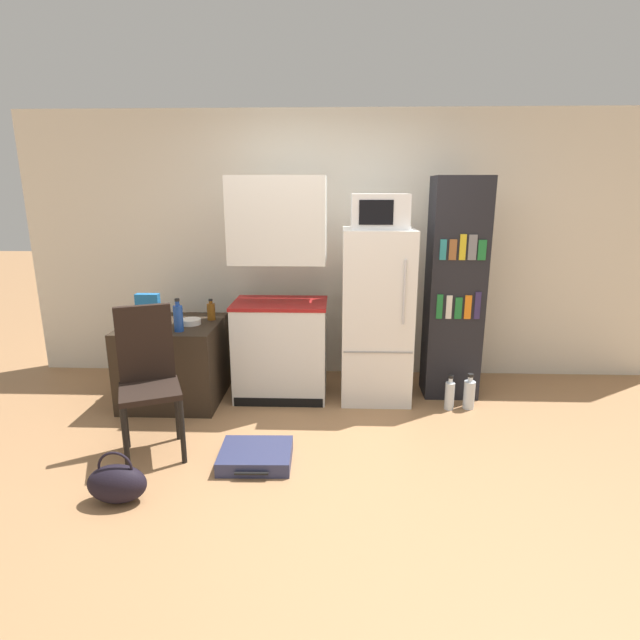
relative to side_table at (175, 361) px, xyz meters
name	(u,v)px	position (x,y,z in m)	size (l,w,h in m)	color
ground_plane	(325,475)	(1.37, -1.20, -0.35)	(24.00, 24.00, 0.00)	#A3754C
wall_back	(351,247)	(1.57, 0.80, 0.93)	(6.40, 0.10, 2.56)	silver
side_table	(175,361)	(0.00, 0.00, 0.00)	(0.82, 0.80, 0.71)	#2D2319
kitchen_hutch	(280,298)	(0.94, 0.13, 0.56)	(0.83, 0.56, 1.95)	silver
refrigerator	(376,316)	(1.79, 0.12, 0.40)	(0.60, 0.59, 1.52)	white
microwave	(379,211)	(1.79, 0.12, 1.31)	(0.47, 0.41, 0.29)	silver
bookshelf	(455,290)	(2.48, 0.22, 0.62)	(0.48, 0.36, 1.95)	black
bottle_clear_short	(141,310)	(-0.33, 0.15, 0.43)	(0.08, 0.08, 0.18)	silver
bottle_blue_soda	(178,318)	(0.14, -0.25, 0.47)	(0.08, 0.08, 0.27)	#1E47A3
bottle_amber_beer	(211,311)	(0.32, 0.13, 0.43)	(0.07, 0.07, 0.19)	brown
bowl	(191,322)	(0.18, -0.04, 0.38)	(0.17, 0.17, 0.05)	silver
cereal_box	(149,312)	(-0.12, -0.20, 0.50)	(0.19, 0.07, 0.30)	#1E66A8
chair	(148,369)	(0.11, -0.90, 0.26)	(0.53, 0.53, 1.06)	black
suitcase_large_flat	(256,456)	(0.89, -1.06, -0.30)	(0.50, 0.45, 0.10)	navy
handbag	(117,483)	(0.13, -1.54, -0.23)	(0.36, 0.20, 0.33)	black
water_bottle_front	(469,394)	(2.58, -0.11, -0.22)	(0.10, 0.10, 0.32)	silver
water_bottle_middle	(450,395)	(2.41, -0.14, -0.22)	(0.08, 0.08, 0.31)	silver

